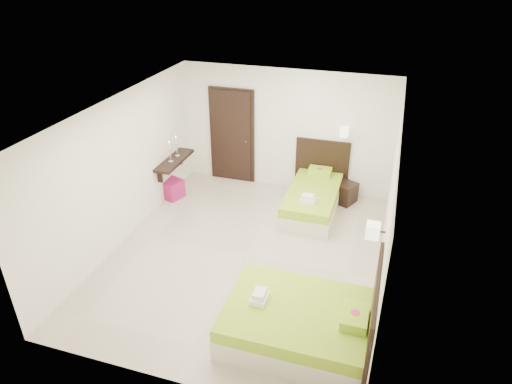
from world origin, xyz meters
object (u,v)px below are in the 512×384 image
(ottoman, at_px, (172,189))
(bed_single, at_px, (313,197))
(bed_double, at_px, (303,322))
(nightstand, at_px, (343,192))

(ottoman, bearing_deg, bed_single, 7.33)
(bed_double, height_order, nightstand, bed_double)
(nightstand, height_order, ottoman, nightstand)
(bed_double, xyz_separation_m, nightstand, (0.01, 3.98, -0.07))
(nightstand, relative_size, ottoman, 1.23)
(bed_double, bearing_deg, ottoman, 138.48)
(bed_single, distance_m, bed_double, 3.50)
(bed_double, bearing_deg, bed_single, 98.67)
(nightstand, distance_m, ottoman, 3.60)
(bed_double, height_order, ottoman, bed_double)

